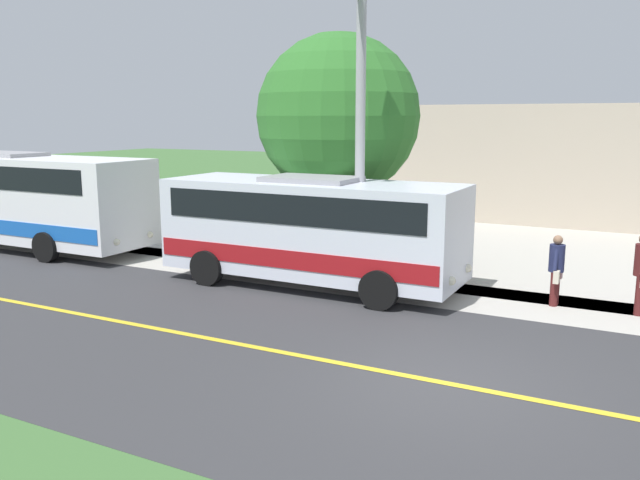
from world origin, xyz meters
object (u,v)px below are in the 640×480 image
Objects in this scene: shuttle_bus_front at (312,226)px; street_light_pole at (358,128)px; tree_curbside at (338,116)px; pedestrian_waiting at (556,268)px.

shuttle_bus_front is 2.67m from street_light_pole.
tree_curbside reaches higher than shuttle_bus_front.
street_light_pole is 3.10m from tree_curbside.
shuttle_bus_front is 3.99m from tree_curbside.
pedestrian_waiting is 7.47m from tree_curbside.
pedestrian_waiting is (-0.94, 5.73, -0.67)m from shuttle_bus_front.
shuttle_bus_front is 5.84m from pedestrian_waiting.
street_light_pole is at bearing -82.41° from pedestrian_waiting.
pedestrian_waiting is at bearing 99.35° from shuttle_bus_front.
shuttle_bus_front reaches higher than pedestrian_waiting.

